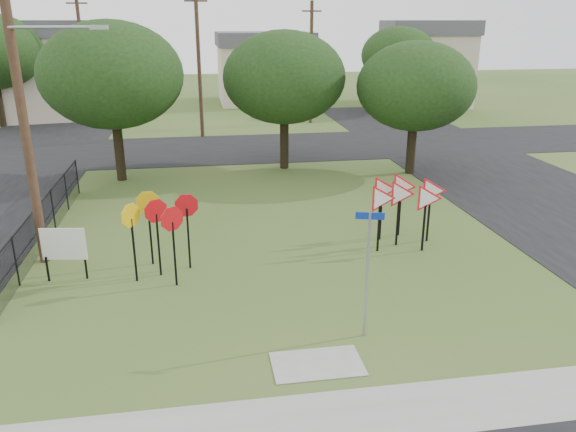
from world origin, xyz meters
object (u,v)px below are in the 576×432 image
object	(u,v)px
street_name_sign	(367,268)
stop_sign_cluster	(159,218)
yield_sign_cluster	(403,196)
info_board	(64,246)

from	to	relation	value
street_name_sign	stop_sign_cluster	size ratio (longest dim) A/B	1.32
stop_sign_cluster	yield_sign_cluster	distance (m)	7.93
stop_sign_cluster	yield_sign_cluster	size ratio (longest dim) A/B	0.80
street_name_sign	yield_sign_cluster	bearing A→B (deg)	62.19
street_name_sign	yield_sign_cluster	world-z (taller)	street_name_sign
street_name_sign	yield_sign_cluster	size ratio (longest dim) A/B	1.06
street_name_sign	stop_sign_cluster	distance (m)	6.55
stop_sign_cluster	yield_sign_cluster	xyz separation A→B (m)	(7.83, 1.20, -0.07)
yield_sign_cluster	info_board	world-z (taller)	yield_sign_cluster
street_name_sign	info_board	distance (m)	8.86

